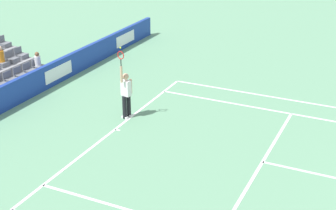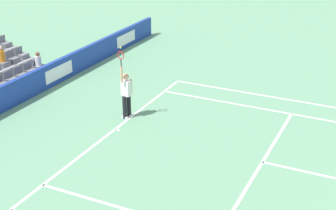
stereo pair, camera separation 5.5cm
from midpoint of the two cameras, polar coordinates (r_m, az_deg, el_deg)
name	(u,v)px [view 1 (the left image)]	position (r m, az deg, el deg)	size (l,w,h in m)	color
line_baseline	(115,129)	(18.29, -6.14, -2.77)	(10.97, 0.10, 0.01)	white
line_service	(263,162)	(16.39, 10.63, -6.39)	(8.23, 0.10, 0.01)	white
line_singles_sideline_right	(303,116)	(19.93, 15.07, -1.20)	(0.10, 11.89, 0.01)	white
line_doubles_sideline_right	(310,103)	(21.17, 15.81, 0.20)	(0.10, 11.89, 0.01)	white
line_centre_mark	(117,130)	(18.25, -5.87, -2.83)	(0.10, 0.20, 0.01)	white
sponsor_barrier	(11,95)	(20.81, -17.56, 1.13)	(23.86, 0.22, 1.05)	#193899
tennis_player	(126,93)	(18.81, -4.88, 1.34)	(0.51, 0.40, 2.85)	black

